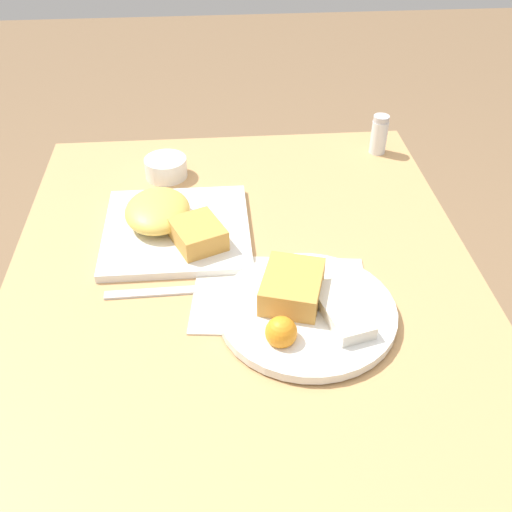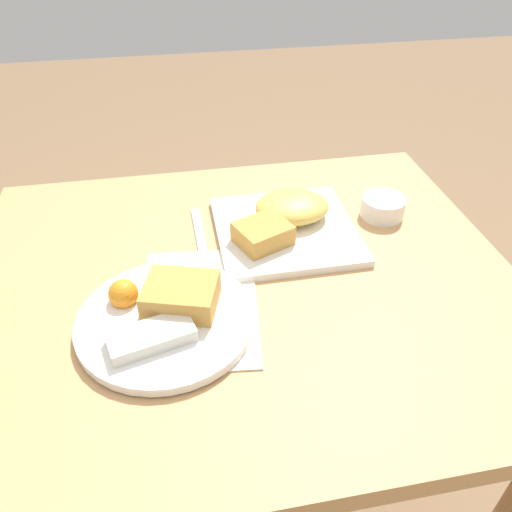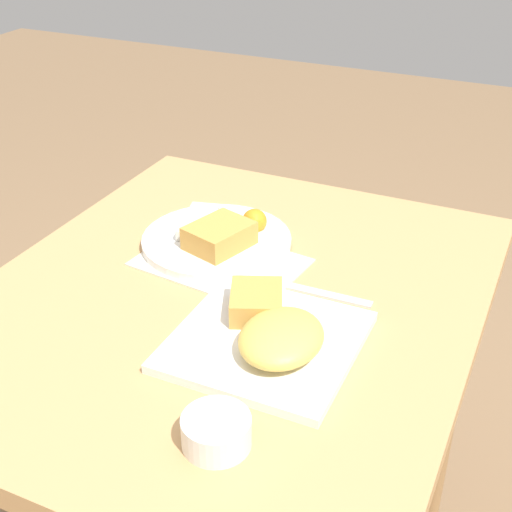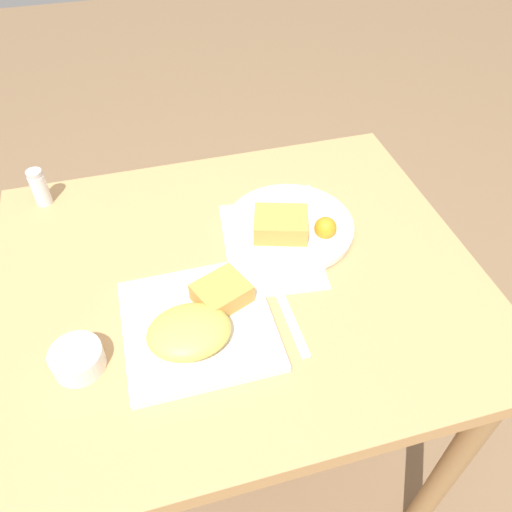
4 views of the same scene
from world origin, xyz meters
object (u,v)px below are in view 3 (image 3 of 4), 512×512
plate_oval_far (218,237)px  sauce_ramekin (216,431)px  butter_knife (314,292)px  plate_square_near (270,335)px

plate_oval_far → sauce_ramekin: plate_oval_far is taller
sauce_ramekin → butter_knife: (0.35, 0.01, -0.02)m
plate_square_near → butter_knife: (0.15, -0.01, -0.02)m
plate_square_near → butter_knife: bearing=-2.5°
plate_oval_far → butter_knife: (-0.07, -0.20, -0.02)m
plate_square_near → sauce_ramekin: plate_square_near is taller
butter_knife → plate_oval_far: bearing=-19.7°
plate_square_near → plate_oval_far: bearing=41.3°
plate_oval_far → sauce_ramekin: 0.47m
plate_square_near → plate_oval_far: plate_square_near is taller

